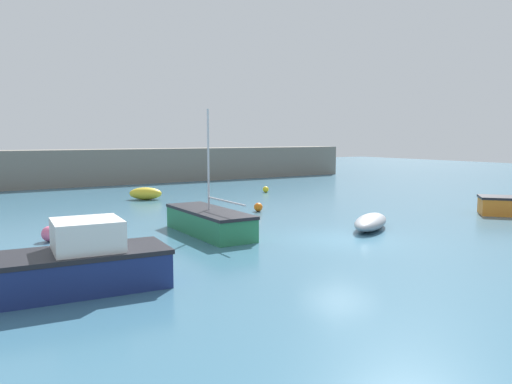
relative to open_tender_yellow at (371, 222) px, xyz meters
name	(u,v)px	position (x,y,z in m)	size (l,w,h in m)	color
ground_plane	(339,242)	(-2.55, -0.88, -0.42)	(120.00, 120.00, 0.20)	#38667F
harbor_breakwater	(118,166)	(-2.55, 26.50, 1.13)	(45.68, 2.98, 2.89)	slate
open_tender_yellow	(371,222)	(0.00, 0.00, 0.00)	(3.46, 2.80, 0.63)	gray
motorboat_with_cabin	(77,264)	(-12.42, -2.05, 0.37)	(4.81, 2.37, 1.80)	navy
fishing_dinghy_green	(146,194)	(-4.42, 14.83, 0.07)	(2.19, 1.90, 0.77)	yellow
sailboat_short_mast	(209,221)	(-6.20, 2.79, 0.19)	(1.77, 5.52, 4.98)	#287A4C
mooring_buoy_pink	(49,234)	(-11.89, 4.68, -0.03)	(0.58, 0.58, 0.58)	#EA668C
mooring_buoy_orange	(258,207)	(-1.22, 6.85, -0.09)	(0.46, 0.46, 0.46)	orange
mooring_buoy_yellow	(266,189)	(4.16, 14.21, -0.10)	(0.43, 0.43, 0.43)	yellow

